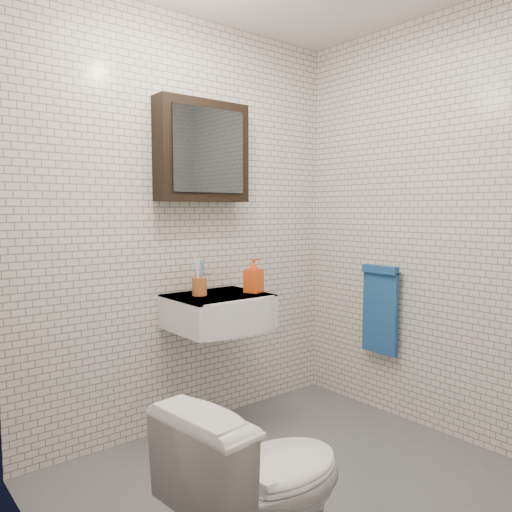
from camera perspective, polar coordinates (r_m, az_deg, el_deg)
The scene contains 9 objects.
ground at distance 2.66m, azimuth 5.31°, elevation -25.06°, with size 2.20×2.00×0.01m, color #52555B.
room_shell at distance 2.30m, azimuth 5.63°, elevation 8.17°, with size 2.22×2.02×2.51m.
washbasin at distance 2.96m, azimuth -3.91°, elevation -6.31°, with size 0.55×0.50×0.20m.
faucet at distance 3.09m, azimuth -6.03°, elevation -2.79°, with size 0.06×0.20×0.15m.
mirror_cabinet at distance 3.08m, azimuth -6.13°, elevation 11.79°, with size 0.60×0.15×0.60m.
towel_rail at distance 3.38m, azimuth 14.00°, elevation -5.54°, with size 0.09×0.30×0.58m.
toothbrush_cup at distance 2.94m, azimuth -6.47°, elevation -3.35°, with size 0.10×0.10×0.24m.
soap_bottle at distance 3.03m, azimuth -0.26°, elevation -2.22°, with size 0.09×0.10×0.21m, color orange.
toilet at distance 1.97m, azimuth 0.77°, elevation -24.83°, with size 0.40×0.71×0.72m, color white.
Camera 1 is at (-1.62, -1.64, 1.35)m, focal length 35.00 mm.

